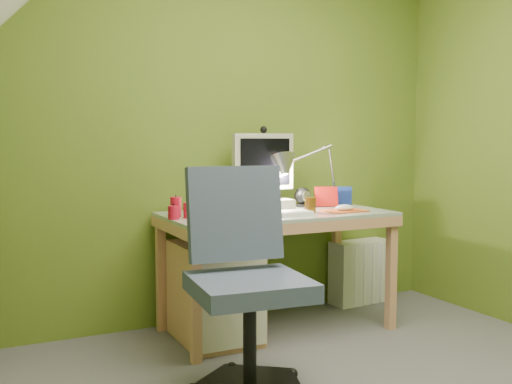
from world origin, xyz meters
name	(u,v)px	position (x,y,z in m)	size (l,w,h in m)	color
wall_back	(213,128)	(0.00, 1.60, 1.20)	(3.20, 0.01, 2.40)	#5A7523
desk	(277,271)	(0.25, 1.23, 0.35)	(1.31, 0.66, 0.70)	tan
monitor	(263,169)	(0.25, 1.41, 0.95)	(0.35, 0.21, 0.49)	#B6B5A4
speaker_left	(223,201)	(-0.02, 1.39, 0.77)	(0.11, 0.11, 0.13)	black
speaker_right	(303,197)	(0.52, 1.39, 0.77)	(0.10, 0.10, 0.13)	black
keyboard	(276,214)	(0.17, 1.09, 0.71)	(0.41, 0.13, 0.02)	white
mousepad	(344,211)	(0.63, 1.09, 0.71)	(0.25, 0.17, 0.01)	#B7491C
mouse	(344,208)	(0.63, 1.09, 0.72)	(0.12, 0.07, 0.04)	white
amber_tumbler	(310,205)	(0.43, 1.15, 0.75)	(0.07, 0.07, 0.09)	brown
candle_cluster	(178,208)	(-0.35, 1.24, 0.76)	(0.15, 0.13, 0.11)	red
photo_frame_red	(326,197)	(0.67, 1.35, 0.77)	(0.15, 0.02, 0.13)	red
photo_frame_blue	(341,196)	(0.81, 1.39, 0.76)	(0.14, 0.02, 0.12)	navy
photo_frame_green	(204,204)	(-0.15, 1.37, 0.76)	(0.13, 0.02, 0.11)	#B5D894
desk_lamp	(325,162)	(0.70, 1.41, 0.98)	(0.52, 0.22, 0.56)	silver
task_chair	(250,282)	(-0.28, 0.49, 0.50)	(0.56, 0.56, 1.01)	#3F4A67
radiator	(360,272)	(1.05, 1.50, 0.22)	(0.43, 0.17, 0.43)	silver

